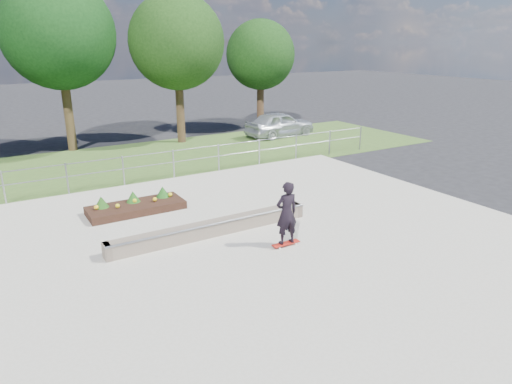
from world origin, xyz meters
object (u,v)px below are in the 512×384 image
grind_ledge (212,228)px  parked_car (280,124)px  planter_bed (136,205)px  skateboarder (287,213)px

grind_ledge → parked_car: 14.72m
planter_bed → skateboarder: size_ratio=1.69×
grind_ledge → skateboarder: skateboarder is taller
planter_bed → parked_car: size_ratio=0.71×
planter_bed → skateboarder: bearing=-60.8°
parked_car → grind_ledge: bearing=134.4°
grind_ledge → skateboarder: size_ratio=3.37×
planter_bed → skateboarder: skateboarder is taller
grind_ledge → skateboarder: bearing=-50.9°
planter_bed → parked_car: parked_car is taller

